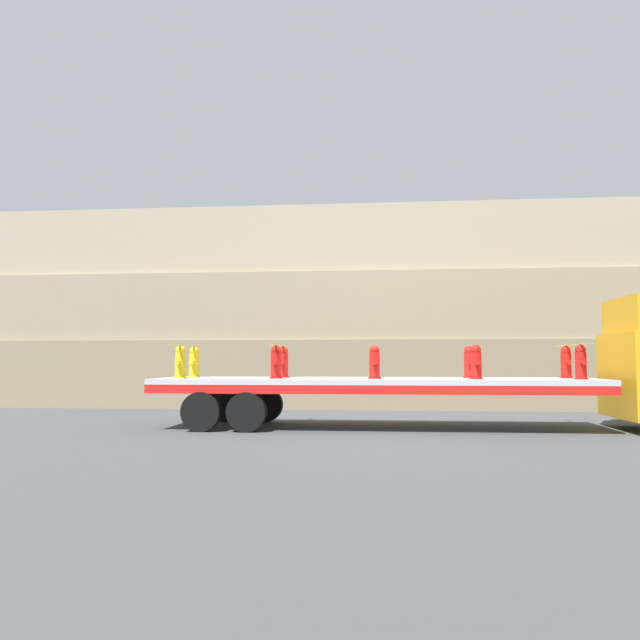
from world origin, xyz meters
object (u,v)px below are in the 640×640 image
(fire_hydrant_red_far_2, at_px, (375,362))
(fire_hydrant_red_near_3, at_px, (476,362))
(fire_hydrant_red_far_1, at_px, (283,362))
(fire_hydrant_red_far_3, at_px, (469,362))
(flatbed_trailer, at_px, (345,387))
(fire_hydrant_red_far_4, at_px, (566,362))
(fire_hydrant_yellow_far_0, at_px, (194,362))
(fire_hydrant_red_near_1, at_px, (276,362))
(fire_hydrant_red_near_2, at_px, (374,362))
(fire_hydrant_red_near_4, at_px, (581,362))
(fire_hydrant_yellow_near_0, at_px, (180,362))

(fire_hydrant_red_far_2, relative_size, fire_hydrant_red_near_3, 1.00)
(fire_hydrant_red_far_1, bearing_deg, fire_hydrant_red_far_3, 0.00)
(flatbed_trailer, xyz_separation_m, fire_hydrant_red_far_4, (5.32, 0.55, 0.59))
(fire_hydrant_red_far_2, bearing_deg, fire_hydrant_yellow_far_0, 180.00)
(fire_hydrant_yellow_far_0, relative_size, fire_hydrant_red_far_1, 1.00)
(flatbed_trailer, relative_size, fire_hydrant_red_far_3, 13.34)
(fire_hydrant_yellow_far_0, distance_m, fire_hydrant_red_near_1, 2.56)
(fire_hydrant_red_far_1, bearing_deg, fire_hydrant_yellow_far_0, 180.00)
(fire_hydrant_red_far_2, relative_size, fire_hydrant_red_far_3, 1.00)
(fire_hydrant_red_near_2, distance_m, fire_hydrant_red_far_3, 2.56)
(fire_hydrant_red_far_2, height_order, fire_hydrant_red_far_4, same)
(fire_hydrant_red_far_1, relative_size, fire_hydrant_red_far_3, 1.00)
(fire_hydrant_red_far_2, bearing_deg, fire_hydrant_red_far_4, 0.00)
(fire_hydrant_yellow_far_0, relative_size, fire_hydrant_red_far_4, 1.00)
(fire_hydrant_red_far_2, bearing_deg, fire_hydrant_red_near_4, -13.54)
(fire_hydrant_red_far_1, bearing_deg, fire_hydrant_red_near_2, -25.71)
(flatbed_trailer, xyz_separation_m, fire_hydrant_red_far_2, (0.71, 0.55, 0.59))
(fire_hydrant_red_near_2, relative_size, fire_hydrant_red_far_3, 1.00)
(flatbed_trailer, relative_size, fire_hydrant_red_near_2, 13.34)
(fire_hydrant_yellow_far_0, bearing_deg, fire_hydrant_red_far_3, 0.00)
(flatbed_trailer, distance_m, fire_hydrant_red_near_4, 5.38)
(fire_hydrant_red_far_2, height_order, fire_hydrant_red_far_3, same)
(fire_hydrant_red_near_1, height_order, fire_hydrant_red_far_3, same)
(fire_hydrant_red_near_3, xyz_separation_m, fire_hydrant_red_near_4, (2.30, 0.00, 0.00))
(flatbed_trailer, bearing_deg, fire_hydrant_yellow_near_0, -171.90)
(fire_hydrant_yellow_far_0, xyz_separation_m, fire_hydrant_red_far_3, (6.91, 0.00, 0.00))
(flatbed_trailer, distance_m, fire_hydrant_red_near_1, 1.79)
(fire_hydrant_red_far_3, bearing_deg, fire_hydrant_red_far_1, 180.00)
(fire_hydrant_red_near_4, bearing_deg, fire_hydrant_red_near_2, 180.00)
(fire_hydrant_yellow_far_0, distance_m, fire_hydrant_red_far_1, 2.30)
(fire_hydrant_red_far_3, bearing_deg, fire_hydrant_red_near_1, -166.46)
(fire_hydrant_red_far_3, distance_m, fire_hydrant_red_far_4, 2.30)
(fire_hydrant_yellow_far_0, relative_size, fire_hydrant_red_far_3, 1.00)
(fire_hydrant_red_near_3, xyz_separation_m, fire_hydrant_red_far_4, (2.30, 1.11, 0.00))
(fire_hydrant_red_far_1, bearing_deg, flatbed_trailer, -19.22)
(fire_hydrant_yellow_near_0, bearing_deg, fire_hydrant_red_far_2, 13.54)
(fire_hydrant_yellow_far_0, xyz_separation_m, fire_hydrant_red_near_1, (2.30, -1.11, 0.00))
(flatbed_trailer, distance_m, fire_hydrant_red_far_4, 5.38)
(fire_hydrant_yellow_near_0, bearing_deg, fire_hydrant_red_far_3, 9.12)
(flatbed_trailer, bearing_deg, fire_hydrant_red_near_2, -37.89)
(fire_hydrant_red_far_1, bearing_deg, fire_hydrant_red_near_3, -13.54)
(fire_hydrant_red_near_1, height_order, fire_hydrant_red_far_2, same)
(fire_hydrant_yellow_near_0, distance_m, fire_hydrant_red_near_4, 9.21)
(fire_hydrant_yellow_far_0, height_order, fire_hydrant_red_far_3, same)
(fire_hydrant_red_far_4, bearing_deg, fire_hydrant_red_near_4, -90.00)
(fire_hydrant_yellow_near_0, relative_size, fire_hydrant_red_near_4, 1.00)
(fire_hydrant_red_far_1, relative_size, fire_hydrant_red_far_4, 1.00)
(flatbed_trailer, bearing_deg, fire_hydrant_red_near_3, -10.42)
(fire_hydrant_red_near_2, distance_m, fire_hydrant_red_near_4, 4.61)
(fire_hydrant_red_far_1, distance_m, fire_hydrant_red_far_4, 6.91)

